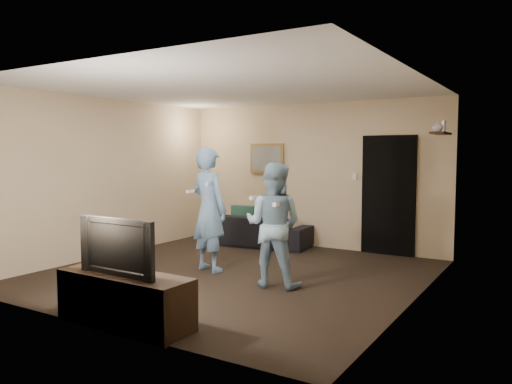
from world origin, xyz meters
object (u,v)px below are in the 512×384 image
Objects in this scene: tv_console at (125,300)px; wii_player_left at (209,209)px; wii_player_right at (273,225)px; television at (124,246)px; sofa at (258,230)px.

wii_player_left reaches higher than tv_console.
tv_console is at bearing -104.80° from wii_player_right.
television is 2.39m from wii_player_left.
wii_player_left reaches higher than wii_player_right.
sofa is 1.22× the size of wii_player_right.
television is (1.07, -4.33, 0.52)m from sofa.
tv_console is 1.51× the size of television.
wii_player_right is (0.54, 2.04, 0.54)m from tv_console.
wii_player_left is at bearing 168.51° from wii_player_right.
tv_console is at bearing -178.95° from television.
wii_player_left is at bearing 95.41° from sofa.
sofa is 1.08× the size of wii_player_left.
sofa is 4.46m from tv_console.
tv_console is (1.07, -4.33, -0.03)m from sofa.
tv_console is 0.93× the size of wii_player_right.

